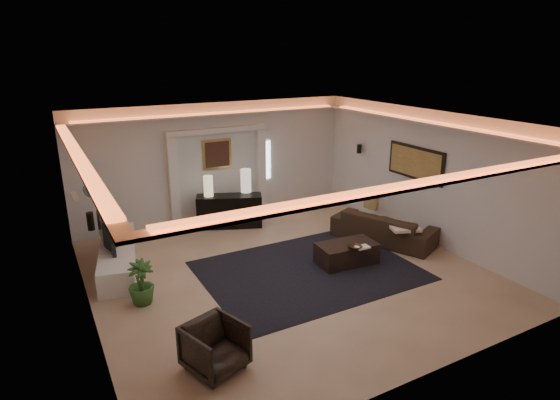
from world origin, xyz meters
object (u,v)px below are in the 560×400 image
sofa (384,227)px  armchair (215,347)px  console (229,211)px  coffee_table (346,254)px

sofa → armchair: (-4.87, -2.33, 0.00)m
console → coffee_table: (1.27, -3.01, -0.20)m
sofa → coffee_table: bearing=86.5°
console → coffee_table: bearing=-44.4°
console → coffee_table: size_ratio=1.32×
console → armchair: size_ratio=2.11×
sofa → console: bearing=22.8°
armchair → console: bearing=46.5°
sofa → coffee_table: sofa is taller
console → armchair: console is taller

